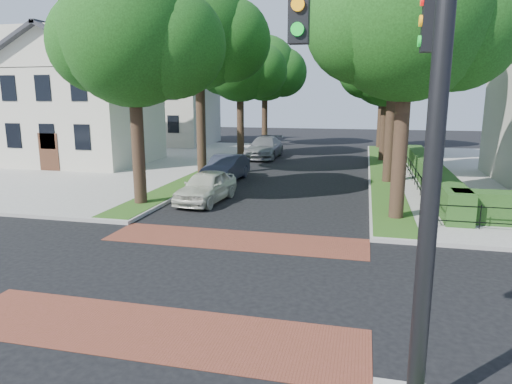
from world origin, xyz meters
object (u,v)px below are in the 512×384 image
parked_car_front (206,186)px  parked_car_rear (265,148)px  parked_car_middle (226,168)px  traffic_signal (419,106)px

parked_car_front → parked_car_rear: size_ratio=0.75×
parked_car_front → parked_car_rear: (-0.69, 15.85, 0.10)m
parked_car_rear → parked_car_middle: bearing=-90.0°
traffic_signal → parked_car_front: size_ratio=1.86×
traffic_signal → parked_car_front: 15.56m
parked_car_front → parked_car_middle: bearing=102.3°
parked_car_front → traffic_signal: bearing=-53.9°
parked_car_middle → traffic_signal: bearing=-62.8°
parked_car_middle → parked_car_rear: bearing=92.3°
parked_car_front → parked_car_middle: 5.41m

